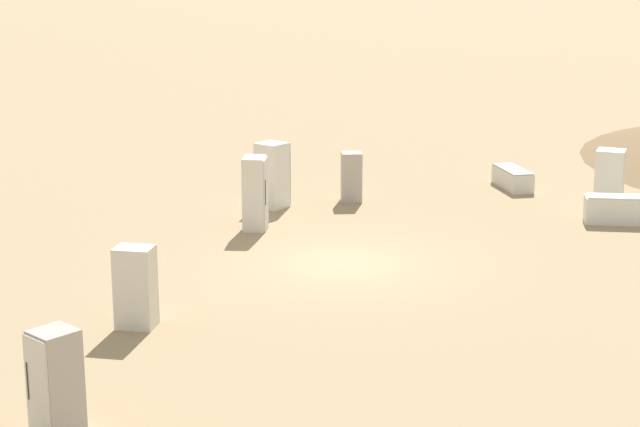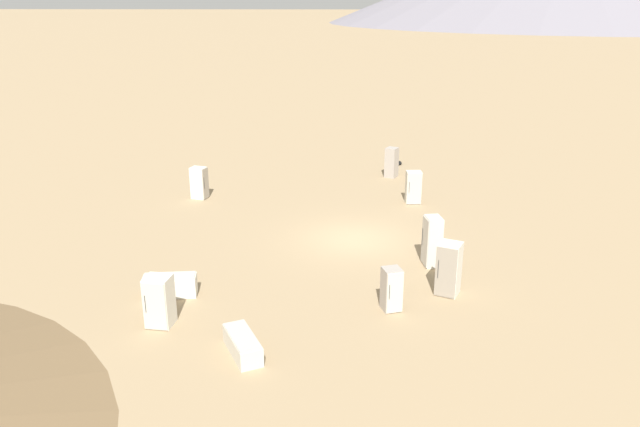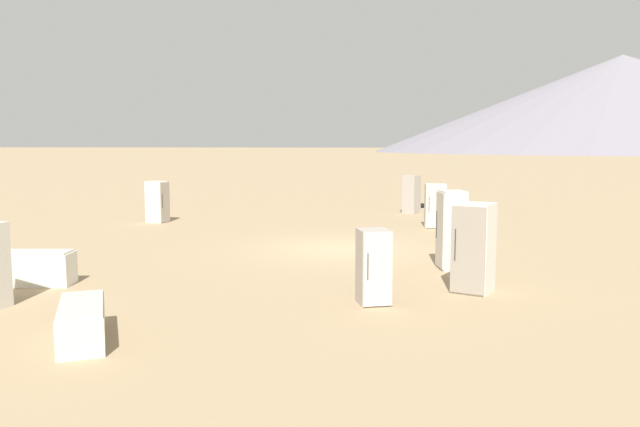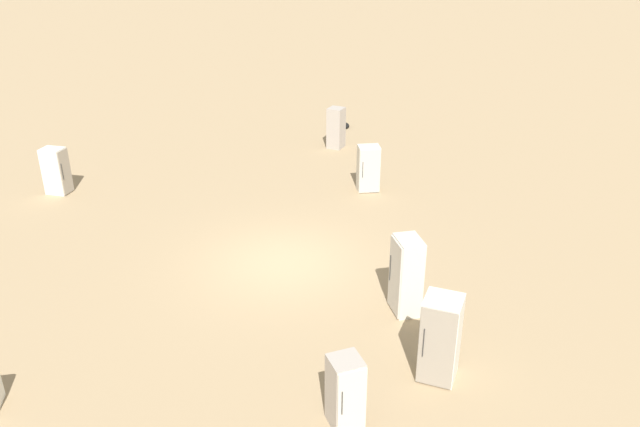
# 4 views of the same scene
# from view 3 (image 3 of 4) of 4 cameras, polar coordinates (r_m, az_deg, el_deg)

# --- Properties ---
(ground_plane) EXTENTS (1000.00, 1000.00, 0.00)m
(ground_plane) POSITION_cam_3_polar(r_m,az_deg,el_deg) (18.42, 2.08, -3.28)
(ground_plane) COLOR #9E8460
(mountain_ridge_0) EXTENTS (187.02, 187.02, 36.70)m
(mountain_ridge_0) POSITION_cam_3_polar(r_m,az_deg,el_deg) (267.24, 25.78, 9.04)
(mountain_ridge_0) COLOR gray
(mountain_ridge_0) RESTS_ON ground_plane
(discarded_fridge_0) EXTENTS (0.87, 0.84, 1.70)m
(discarded_fridge_0) POSITION_cam_3_polar(r_m,az_deg,el_deg) (28.04, 8.38, 1.74)
(discarded_fridge_0) COLOR #A89E93
(discarded_fridge_0) RESTS_ON ground_plane
(discarded_fridge_1) EXTENTS (0.67, 0.77, 1.63)m
(discarded_fridge_1) POSITION_cam_3_polar(r_m,az_deg,el_deg) (23.34, 10.49, 0.69)
(discarded_fridge_1) COLOR beige
(discarded_fridge_1) RESTS_ON ground_plane
(discarded_fridge_2) EXTENTS (0.76, 0.73, 1.45)m
(discarded_fridge_2) POSITION_cam_3_polar(r_m,az_deg,el_deg) (12.12, 4.94, -4.88)
(discarded_fridge_2) COLOR #A89E93
(discarded_fridge_2) RESTS_ON ground_plane
(discarded_fridge_4) EXTENTS (0.88, 1.87, 0.75)m
(discarded_fridge_4) POSITION_cam_3_polar(r_m,az_deg,el_deg) (15.13, -24.93, -4.55)
(discarded_fridge_4) COLOR silver
(discarded_fridge_4) RESTS_ON ground_plane
(discarded_fridge_5) EXTENTS (1.94, 1.41, 0.61)m
(discarded_fridge_5) POSITION_cam_3_polar(r_m,az_deg,el_deg) (10.59, -20.95, -9.29)
(discarded_fridge_5) COLOR beige
(discarded_fridge_5) RESTS_ON ground_plane
(discarded_fridge_6) EXTENTS (0.87, 0.72, 1.94)m
(discarded_fridge_6) POSITION_cam_3_polar(r_m,az_deg,el_deg) (15.77, 11.91, -1.47)
(discarded_fridge_6) COLOR beige
(discarded_fridge_6) RESTS_ON ground_plane
(discarded_fridge_7) EXTENTS (0.76, 0.90, 1.62)m
(discarded_fridge_7) POSITION_cam_3_polar(r_m,az_deg,el_deg) (25.45, -14.64, 1.04)
(discarded_fridge_7) COLOR silver
(discarded_fridge_7) RESTS_ON ground_plane
(discarded_fridge_8) EXTENTS (1.00, 0.98, 1.87)m
(discarded_fridge_8) POSITION_cam_3_polar(r_m,az_deg,el_deg) (13.40, 13.85, -3.06)
(discarded_fridge_8) COLOR silver
(discarded_fridge_8) RESTS_ON ground_plane
(scrap_tire) EXTENTS (0.90, 0.90, 0.16)m
(scrap_tire) POSITION_cam_3_polar(r_m,az_deg,el_deg) (30.95, 8.96, 0.73)
(scrap_tire) COLOR black
(scrap_tire) RESTS_ON ground_plane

